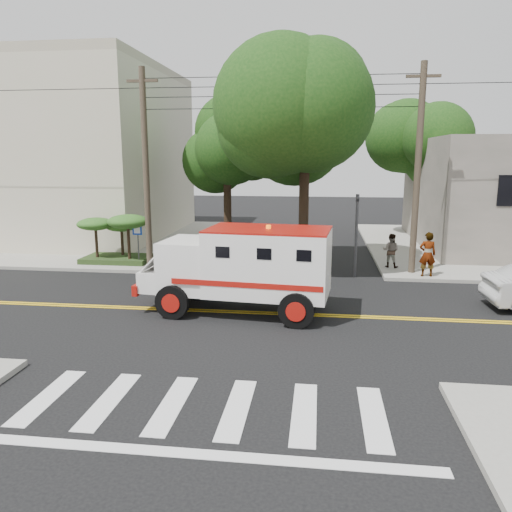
# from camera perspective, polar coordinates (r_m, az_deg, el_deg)

# --- Properties ---
(ground) EXTENTS (100.00, 100.00, 0.00)m
(ground) POSITION_cam_1_polar(r_m,az_deg,el_deg) (16.92, -0.57, -6.48)
(ground) COLOR black
(ground) RESTS_ON ground
(sidewalk_nw) EXTENTS (17.00, 17.00, 0.15)m
(sidewalk_nw) POSITION_cam_1_polar(r_m,az_deg,el_deg) (33.77, -20.55, 1.92)
(sidewalk_nw) COLOR gray
(sidewalk_nw) RESTS_ON ground
(building_left) EXTENTS (16.00, 14.00, 10.00)m
(building_left) POSITION_cam_1_polar(r_m,az_deg,el_deg) (35.66, -22.89, 10.42)
(building_left) COLOR beige
(building_left) RESTS_ON sidewalk_nw
(utility_pole_left) EXTENTS (0.28, 0.28, 9.00)m
(utility_pole_left) POSITION_cam_1_polar(r_m,az_deg,el_deg) (23.31, -12.46, 9.41)
(utility_pole_left) COLOR #382D23
(utility_pole_left) RESTS_ON ground
(utility_pole_right) EXTENTS (0.28, 0.28, 9.00)m
(utility_pole_right) POSITION_cam_1_polar(r_m,az_deg,el_deg) (22.54, 17.97, 9.07)
(utility_pole_right) COLOR #382D23
(utility_pole_right) RESTS_ON ground
(tree_main) EXTENTS (6.08, 5.70, 9.85)m
(tree_main) POSITION_cam_1_polar(r_m,az_deg,el_deg) (22.26, 6.84, 16.47)
(tree_main) COLOR black
(tree_main) RESTS_ON ground
(tree_left) EXTENTS (4.48, 4.20, 7.70)m
(tree_left) POSITION_cam_1_polar(r_m,az_deg,el_deg) (28.17, -2.77, 12.44)
(tree_left) COLOR black
(tree_left) RESTS_ON ground
(tree_right) EXTENTS (4.80, 4.50, 8.20)m
(tree_right) POSITION_cam_1_polar(r_m,az_deg,el_deg) (32.42, 19.56, 12.32)
(tree_right) COLOR black
(tree_right) RESTS_ON ground
(traffic_signal) EXTENTS (0.15, 0.18, 3.60)m
(traffic_signal) POSITION_cam_1_polar(r_m,az_deg,el_deg) (21.81, 11.42, 3.34)
(traffic_signal) COLOR #3F3F42
(traffic_signal) RESTS_ON ground
(accessibility_sign) EXTENTS (0.45, 0.10, 2.02)m
(accessibility_sign) POSITION_cam_1_polar(r_m,az_deg,el_deg) (23.97, -13.35, 1.88)
(accessibility_sign) COLOR #3F3F42
(accessibility_sign) RESTS_ON ground
(palm_planter) EXTENTS (3.52, 2.63, 2.36)m
(palm_planter) POSITION_cam_1_polar(r_m,az_deg,el_deg) (24.80, -15.70, 2.73)
(palm_planter) COLOR #1E3314
(palm_planter) RESTS_ON sidewalk_nw
(armored_truck) EXTENTS (6.53, 3.07, 2.88)m
(armored_truck) POSITION_cam_1_polar(r_m,az_deg,el_deg) (16.52, -1.38, -1.02)
(armored_truck) COLOR white
(armored_truck) RESTS_ON ground
(pedestrian_a) EXTENTS (0.70, 0.46, 1.90)m
(pedestrian_a) POSITION_cam_1_polar(r_m,az_deg,el_deg) (22.31, 19.01, 0.19)
(pedestrian_a) COLOR gray
(pedestrian_a) RESTS_ON sidewalk_ne
(pedestrian_b) EXTENTS (0.92, 0.83, 1.56)m
(pedestrian_b) POSITION_cam_1_polar(r_m,az_deg,el_deg) (23.69, 15.15, 0.61)
(pedestrian_b) COLOR gray
(pedestrian_b) RESTS_ON sidewalk_ne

